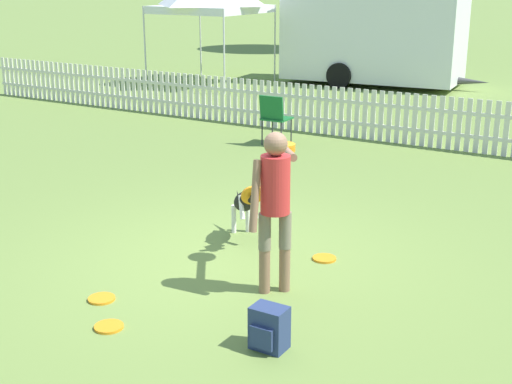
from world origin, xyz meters
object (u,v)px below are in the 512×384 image
frisbee_midfield (102,299)px  equipment_trailer (373,37)px  backpack_on_grass (269,328)px  folding_chair_center (274,115)px  handler_person (275,192)px  leaping_dog (246,202)px  frisbee_near_handler (109,327)px  frisbee_near_dog (324,258)px

frisbee_midfield → equipment_trailer: 14.48m
backpack_on_grass → folding_chair_center: size_ratio=0.41×
handler_person → frisbee_midfield: 1.94m
leaping_dog → frisbee_midfield: size_ratio=3.26×
frisbee_near_handler → frisbee_near_dog: 2.56m
handler_person → frisbee_near_handler: handler_person is taller
leaping_dog → equipment_trailer: (-3.44, 12.05, 0.82)m
frisbee_near_handler → frisbee_midfield: 0.59m
frisbee_midfield → backpack_on_grass: size_ratio=0.69×
frisbee_near_handler → frisbee_midfield: same height
leaping_dog → frisbee_midfield: 2.12m
frisbee_near_handler → equipment_trailer: 14.95m
equipment_trailer → backpack_on_grass: bearing=-76.2°
leaping_dog → frisbee_near_handler: size_ratio=3.26×
handler_person → backpack_on_grass: handler_person is taller
backpack_on_grass → handler_person: bearing=117.5°
frisbee_near_dog → folding_chair_center: (-3.15, 4.39, 0.53)m
frisbee_near_dog → equipment_trailer: 12.95m
frisbee_near_dog → backpack_on_grass: backpack_on_grass is taller
folding_chair_center → frisbee_near_handler: bearing=106.7°
frisbee_near_dog → backpack_on_grass: (0.45, -1.96, 0.17)m
frisbee_near_dog → folding_chair_center: folding_chair_center is taller
handler_person → backpack_on_grass: size_ratio=4.29×
backpack_on_grass → frisbee_near_handler: bearing=-162.8°
leaping_dog → folding_chair_center: size_ratio=0.93×
folding_chair_center → equipment_trailer: equipment_trailer is taller
handler_person → frisbee_near_handler: (-0.84, -1.45, -0.98)m
backpack_on_grass → equipment_trailer: (-4.91, 14.05, 1.12)m
handler_person → frisbee_near_handler: bearing=-163.5°
frisbee_near_dog → frisbee_midfield: (-1.37, -2.00, 0.00)m
handler_person → frisbee_midfield: bearing=176.2°
handler_person → frisbee_near_dog: handler_person is taller
backpack_on_grass → frisbee_midfield: bearing=-178.7°
backpack_on_grass → leaping_dog: bearing=126.4°
handler_person → backpack_on_grass: (0.54, -1.03, -0.81)m
leaping_dog → frisbee_midfield: bearing=36.8°
handler_person → leaping_dog: size_ratio=1.89×
leaping_dog → frisbee_near_handler: leaping_dog is taller
frisbee_near_dog → backpack_on_grass: bearing=-77.1°
leaping_dog → equipment_trailer: size_ratio=0.15×
leaping_dog → frisbee_near_dog: (1.02, -0.04, -0.46)m
leaping_dog → equipment_trailer: bearing=-117.6°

